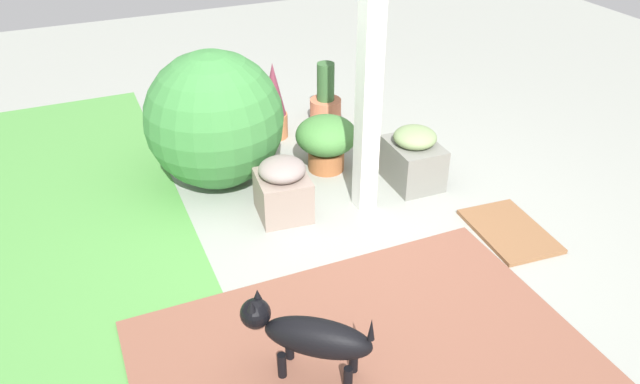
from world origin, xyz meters
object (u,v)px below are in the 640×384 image
Objects in this scene: terracotta_pot_tall at (326,102)px; terracotta_pot_broad at (326,139)px; stone_planter_mid at (283,188)px; stone_planter_nearest at (413,158)px; terracotta_pot_spiky at (274,102)px; dog at (308,335)px; porch_pillar at (370,76)px; doormat at (509,231)px; round_shrub at (214,120)px.

terracotta_pot_broad is (-0.81, 0.35, 0.06)m from terracotta_pot_tall.
stone_planter_nearest is at bearing -88.86° from stone_planter_mid.
terracotta_pot_spiky reaches higher than dog.
porch_pillar is at bearing -36.68° from dog.
terracotta_pot_broad is at bearing 3.51° from porch_pillar.
dog is at bearing 109.20° from doormat.
round_shrub is at bearing 117.91° from terracotta_pot_tall.
terracotta_pot_spiky is at bearing 9.49° from porch_pillar.
porch_pillar reaches higher than terracotta_pot_broad.
porch_pillar is at bearing 47.02° from doormat.
terracotta_pot_spiky is 0.75m from terracotta_pot_broad.
terracotta_pot_spiky is (1.34, 0.22, -0.70)m from porch_pillar.
terracotta_pot_spiky is 1.18× the size of terracotta_pot_tall.
round_shrub is 1.52× the size of terracotta_pot_spiky.
round_shrub is 1.72× the size of dog.
stone_planter_nearest is 1.06× the size of stone_planter_mid.
terracotta_pot_broad is 1.59m from doormat.
terracotta_pot_tall reaches higher than stone_planter_mid.
stone_planter_mid is 0.74× the size of dog.
stone_planter_nearest is 0.82× the size of terracotta_pot_tall.
terracotta_pot_spiky is (1.20, 0.72, 0.11)m from stone_planter_nearest.
porch_pillar is 1.67m from terracotta_pot_tall.
stone_planter_nearest reaches higher than doormat.
dog is at bearing 163.88° from terracotta_pot_spiky.
stone_planter_mid is 0.91× the size of terracotta_pot_broad.
porch_pillar reaches higher than terracotta_pot_spiky.
stone_planter_nearest is 0.71× the size of doormat.
stone_planter_nearest is 0.45× the size of round_shrub.
round_shrub is at bearing 48.62° from porch_pillar.
porch_pillar is at bearing -101.79° from stone_planter_mid.
terracotta_pot_broad is (-0.17, -0.85, -0.26)m from round_shrub.
round_shrub is at bearing 47.86° from doormat.
porch_pillar is at bearing 167.71° from terracotta_pot_tall.
doormat is at bearing -121.72° from stone_planter_mid.
stone_planter_mid is 0.79m from round_shrub.
stone_planter_nearest is 0.71m from terracotta_pot_broad.
terracotta_pot_spiky is 2.32m from doormat.
doormat is at bearing -132.98° from porch_pillar.
porch_pillar is 3.33× the size of dog.
porch_pillar is 4.52× the size of stone_planter_mid.
dog is at bearing 134.89° from stone_planter_nearest.
stone_planter_nearest is at bearing -114.77° from round_shrub.
porch_pillar is at bearing -131.38° from round_shrub.
porch_pillar is 1.53m from terracotta_pot_spiky.
round_shrub reaches higher than terracotta_pot_spiky.
doormat is at bearing -148.71° from terracotta_pot_broad.
terracotta_pot_spiky is at bearing -16.93° from stone_planter_mid.
terracotta_pot_broad is (0.49, -0.56, 0.05)m from stone_planter_mid.
terracotta_pot_spiky is at bearing 31.00° from stone_planter_nearest.
dog is (-1.49, 1.50, 0.05)m from stone_planter_nearest.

